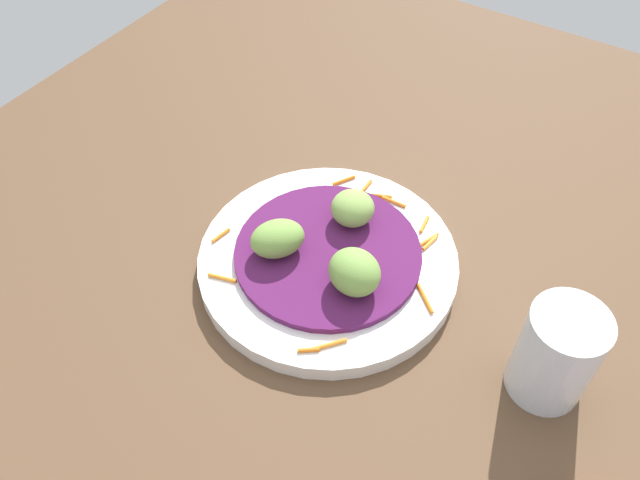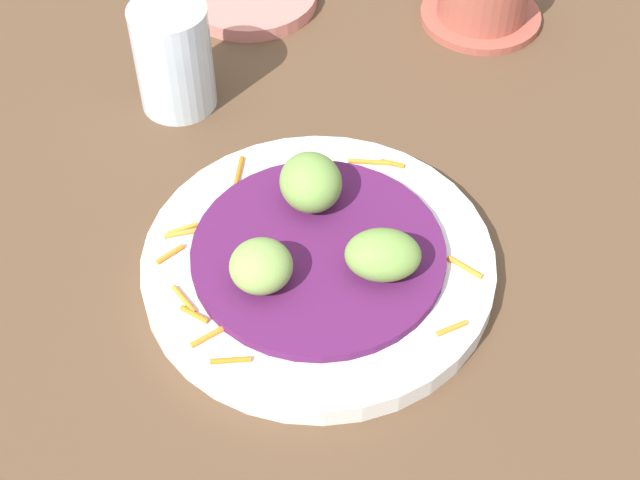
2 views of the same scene
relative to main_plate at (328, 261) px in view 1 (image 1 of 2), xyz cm
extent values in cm
cube|color=brown|center=(-3.81, 3.51, -1.93)|extent=(110.00, 110.00, 2.00)
cylinder|color=white|center=(0.00, 0.00, 0.00)|extent=(26.93, 26.93, 1.86)
cylinder|color=#51194C|center=(0.00, 0.00, 1.33)|extent=(19.32, 19.32, 0.80)
cylinder|color=orange|center=(-10.67, -1.65, 1.13)|extent=(2.74, 0.41, 0.40)
cylinder|color=orange|center=(8.26, -7.34, 1.13)|extent=(1.18, 3.00, 0.40)
cylinder|color=orange|center=(-7.35, 7.89, 1.13)|extent=(2.72, 1.36, 0.40)
cylinder|color=orange|center=(3.79, -11.02, 1.13)|extent=(2.41, 0.80, 0.40)
cylinder|color=orange|center=(10.70, 4.52, 1.13)|extent=(1.51, 1.85, 0.40)
cylinder|color=orange|center=(-10.42, -4.29, 1.13)|extent=(2.62, 1.78, 0.40)
cylinder|color=orange|center=(9.21, 5.82, 1.13)|extent=(2.90, 2.50, 0.40)
cylinder|color=orange|center=(-0.26, 10.97, 1.13)|extent=(2.65, 2.95, 0.40)
cylinder|color=orange|center=(-9.14, 6.55, 1.13)|extent=(2.50, 0.69, 0.40)
cylinder|color=orange|center=(-7.04, 8.22, 1.13)|extent=(2.42, 0.83, 0.40)
cylinder|color=orange|center=(-10.41, 2.16, 1.13)|extent=(0.49, 2.91, 0.40)
cylinder|color=orange|center=(-10.48, 0.56, 1.13)|extent=(1.29, 2.33, 0.40)
ellipsoid|color=#84A851|center=(-5.10, -0.12, 3.48)|extent=(5.23, 5.20, 3.50)
ellipsoid|color=#759E47|center=(2.65, -4.35, 3.51)|extent=(7.01, 6.75, 3.55)
ellipsoid|color=#759E47|center=(2.44, 4.47, 3.80)|extent=(6.51, 6.82, 4.13)
cylinder|color=silver|center=(1.21, 23.77, 4.07)|extent=(6.86, 6.86, 10.01)
camera|label=1|loc=(36.94, 22.30, 52.18)|focal=36.39mm
camera|label=2|loc=(-25.70, -36.58, 54.23)|focal=51.54mm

